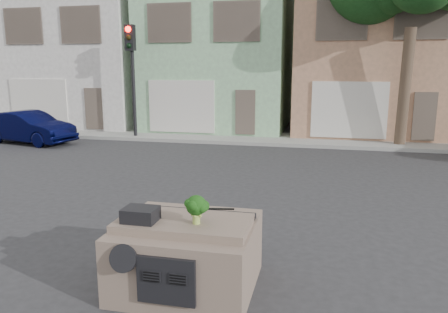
% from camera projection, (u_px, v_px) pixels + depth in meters
% --- Properties ---
extents(ground_plane, '(120.00, 120.00, 0.00)m').
position_uv_depth(ground_plane, '(230.00, 220.00, 9.53)').
color(ground_plane, '#303033').
rests_on(ground_plane, ground).
extents(sidewalk, '(40.00, 3.00, 0.15)m').
position_uv_depth(sidewalk, '(279.00, 139.00, 19.54)').
color(sidewalk, gray).
rests_on(sidewalk, ground).
extents(townhouse_white, '(7.20, 8.20, 7.55)m').
position_uv_depth(townhouse_white, '(96.00, 57.00, 25.01)').
color(townhouse_white, silver).
rests_on(townhouse_white, ground).
extents(townhouse_mint, '(7.20, 8.20, 7.55)m').
position_uv_depth(townhouse_mint, '(223.00, 57.00, 23.37)').
color(townhouse_mint, '#92C594').
rests_on(townhouse_mint, ground).
extents(townhouse_tan, '(7.20, 8.20, 7.55)m').
position_uv_depth(townhouse_tan, '(369.00, 56.00, 21.73)').
color(townhouse_tan, tan).
rests_on(townhouse_tan, ground).
extents(navy_sedan, '(4.42, 2.30, 1.39)m').
position_uv_depth(navy_sedan, '(31.00, 143.00, 18.99)').
color(navy_sedan, black).
rests_on(navy_sedan, ground).
extents(traffic_signal, '(0.40, 0.40, 5.10)m').
position_uv_depth(traffic_signal, '(133.00, 83.00, 19.50)').
color(traffic_signal, black).
rests_on(traffic_signal, ground).
extents(tree_near, '(4.40, 4.00, 8.50)m').
position_uv_depth(tree_near, '(409.00, 41.00, 16.93)').
color(tree_near, '#153B16').
rests_on(tree_near, ground).
extents(car_dashboard, '(2.00, 1.80, 1.12)m').
position_uv_depth(car_dashboard, '(188.00, 252.00, 6.56)').
color(car_dashboard, '#776355').
rests_on(car_dashboard, ground).
extents(instrument_hump, '(0.48, 0.38, 0.20)m').
position_uv_depth(instrument_hump, '(140.00, 214.00, 6.22)').
color(instrument_hump, black).
rests_on(instrument_hump, car_dashboard).
extents(wiper_arm, '(0.69, 0.15, 0.02)m').
position_uv_depth(wiper_arm, '(212.00, 209.00, 6.74)').
color(wiper_arm, black).
rests_on(wiper_arm, car_dashboard).
extents(broccoli, '(0.49, 0.49, 0.42)m').
position_uv_depth(broccoli, '(196.00, 209.00, 6.09)').
color(broccoli, '#133A0E').
rests_on(broccoli, car_dashboard).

